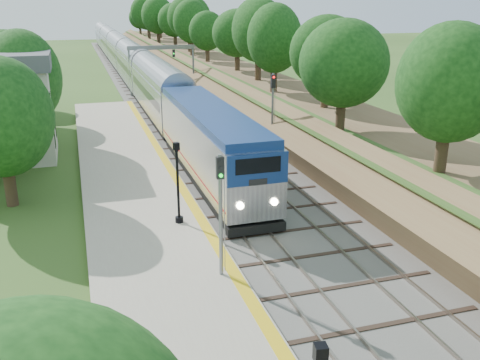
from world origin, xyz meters
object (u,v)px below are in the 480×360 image
object	(u,v)px
signal_gantry	(161,57)
signal_farside	(273,105)
train	(127,61)
lamppost_far	(178,188)
signal_platform	(220,203)

from	to	relation	value
signal_gantry	signal_farside	bearing A→B (deg)	-82.83
signal_farside	train	bearing A→B (deg)	97.27
train	lamppost_far	distance (m)	60.83
train	signal_farside	xyz separation A→B (m)	(6.20, -48.63, 1.53)
train	signal_platform	size ratio (longest dim) A/B	23.92
signal_gantry	train	distance (m)	19.31
signal_platform	signal_farside	xyz separation A→B (m)	(9.10, 18.24, 0.24)
signal_gantry	lamppost_far	size ratio (longest dim) A/B	1.92
lamppost_far	signal_farside	distance (m)	15.62
signal_farside	signal_platform	bearing A→B (deg)	-116.52
signal_gantry	signal_farside	world-z (taller)	signal_farside
lamppost_far	signal_farside	size ratio (longest dim) A/B	0.70
signal_gantry	signal_platform	world-z (taller)	signal_gantry
signal_farside	lamppost_far	bearing A→B (deg)	-128.87
signal_gantry	lamppost_far	world-z (taller)	signal_gantry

